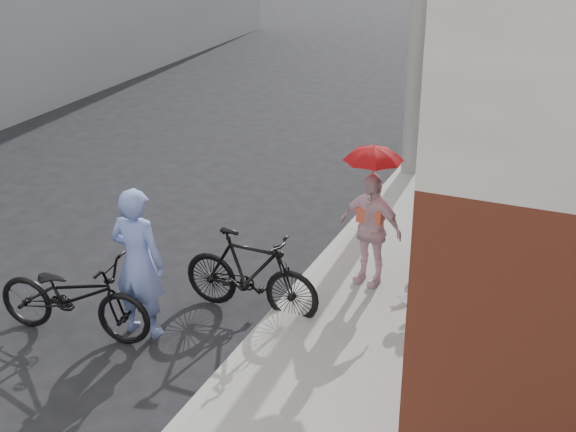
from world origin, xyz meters
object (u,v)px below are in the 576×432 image
Objects in this scene: kimono_woman at (370,229)px; officer at (138,263)px; planter at (439,250)px; bike_left at (74,296)px; bike_right at (251,273)px.

officer is at bearing -123.44° from kimono_woman.
planter is at bearing 70.11° from kimono_woman.
bike_left is at bearing 26.96° from officer.
officer reaches higher than bike_right.
planter is at bearing -51.41° from bike_left.
bike_left is 4.91m from planter.
bike_right is 4.47× the size of planter.
bike_right is (0.98, 0.91, -0.37)m from officer.
officer is 0.87m from bike_left.
kimono_woman is at bearing -136.02° from officer.
bike_left is 3.70m from kimono_woman.
officer is 2.94m from kimono_woman.
planter is (0.67, 1.06, -0.64)m from kimono_woman.
officer is at bearing 134.44° from bike_right.
bike_left is (-0.69, -0.35, -0.40)m from officer.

